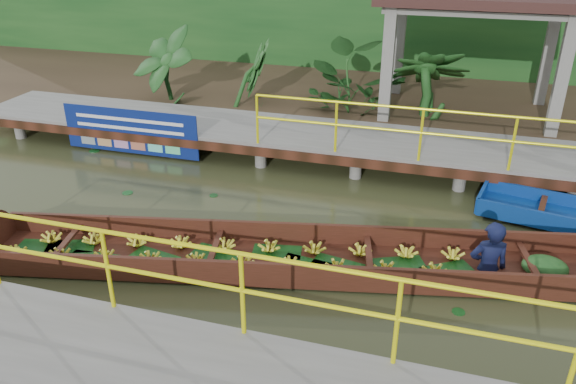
# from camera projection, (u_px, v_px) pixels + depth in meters

# --- Properties ---
(ground) EXTENTS (80.00, 80.00, 0.00)m
(ground) POSITION_uv_depth(u_px,v_px,m) (265.00, 236.00, 9.18)
(ground) COLOR #2E341A
(ground) RESTS_ON ground
(land_strip) EXTENTS (30.00, 8.00, 0.45)m
(land_strip) POSITION_uv_depth(u_px,v_px,m) (351.00, 97.00, 15.54)
(land_strip) COLOR #37291B
(land_strip) RESTS_ON ground
(far_dock) EXTENTS (16.00, 2.06, 1.66)m
(far_dock) POSITION_uv_depth(u_px,v_px,m) (317.00, 138.00, 11.92)
(far_dock) COLOR slate
(far_dock) RESTS_ON ground
(pavilion) EXTENTS (4.40, 3.00, 3.00)m
(pavilion) POSITION_uv_depth(u_px,v_px,m) (478.00, 10.00, 12.60)
(pavilion) COLOR slate
(pavilion) RESTS_ON ground
(foliage_backdrop) EXTENTS (30.00, 0.80, 4.00)m
(foliage_backdrop) POSITION_uv_depth(u_px,v_px,m) (369.00, 17.00, 16.92)
(foliage_backdrop) COLOR #144017
(foliage_backdrop) RESTS_ON ground
(vendor_boat) EXTENTS (11.29, 3.42, 2.05)m
(vendor_boat) POSITION_uv_depth(u_px,v_px,m) (303.00, 256.00, 8.26)
(vendor_boat) COLOR #33180E
(vendor_boat) RESTS_ON ground
(blue_banner) EXTENTS (3.16, 0.04, 0.99)m
(blue_banner) POSITION_uv_depth(u_px,v_px,m) (130.00, 131.00, 12.06)
(blue_banner) COLOR navy
(blue_banner) RESTS_ON ground
(tropical_plants) EXTENTS (14.40, 1.40, 1.75)m
(tropical_plants) POSITION_uv_depth(u_px,v_px,m) (419.00, 83.00, 12.67)
(tropical_plants) COLOR #144017
(tropical_plants) RESTS_ON ground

